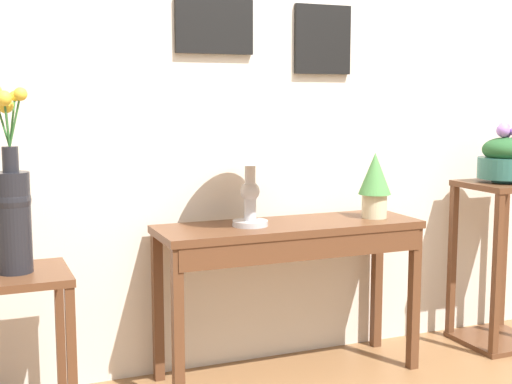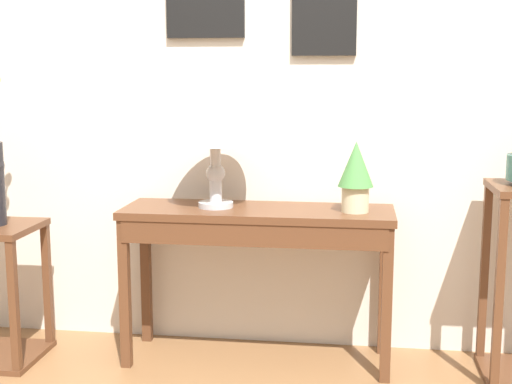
% 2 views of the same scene
% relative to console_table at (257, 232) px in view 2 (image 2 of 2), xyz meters
% --- Properties ---
extents(back_wall_with_art, '(9.00, 0.13, 2.80)m').
position_rel_console_table_xyz_m(back_wall_with_art, '(0.04, 0.31, 0.77)').
color(back_wall_with_art, beige).
rests_on(back_wall_with_art, ground).
extents(console_table, '(1.24, 0.40, 0.73)m').
position_rel_console_table_xyz_m(console_table, '(0.00, 0.00, 0.00)').
color(console_table, '#56331E').
rests_on(console_table, ground).
extents(table_lamp, '(0.38, 0.38, 0.49)m').
position_rel_console_table_xyz_m(table_lamp, '(-0.19, 0.02, 0.48)').
color(table_lamp, '#B7B7BC').
rests_on(table_lamp, console_table).
extents(potted_plant_on_console, '(0.16, 0.16, 0.31)m').
position_rel_console_table_xyz_m(potted_plant_on_console, '(0.44, -0.00, 0.28)').
color(potted_plant_on_console, beige).
rests_on(potted_plant_on_console, console_table).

